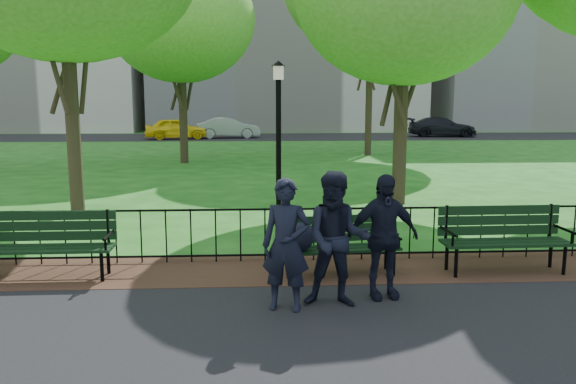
{
  "coord_description": "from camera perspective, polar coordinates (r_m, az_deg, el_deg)",
  "views": [
    {
      "loc": [
        -0.71,
        -6.93,
        2.61
      ],
      "look_at": [
        -0.25,
        1.5,
        1.24
      ],
      "focal_mm": 35.0,
      "sensor_mm": 36.0,
      "label": 1
    }
  ],
  "objects": [
    {
      "name": "ground",
      "position": [
        7.44,
        2.61,
        -11.35
      ],
      "size": [
        120.0,
        120.0,
        0.0
      ],
      "primitive_type": "plane",
      "color": "#1D5B18"
    },
    {
      "name": "dirt_strip",
      "position": [
        8.85,
        1.64,
        -7.86
      ],
      "size": [
        60.0,
        1.6,
        0.01
      ],
      "primitive_type": "cube",
      "color": "#382417",
      "rests_on": "ground"
    },
    {
      "name": "far_street",
      "position": [
        42.02,
        -2.15,
        5.62
      ],
      "size": [
        70.0,
        9.0,
        0.01
      ],
      "primitive_type": "cube",
      "color": "black",
      "rests_on": "ground"
    },
    {
      "name": "iron_fence",
      "position": [
        9.2,
        1.4,
        -4.06
      ],
      "size": [
        24.06,
        0.06,
        1.0
      ],
      "color": "black",
      "rests_on": "ground"
    },
    {
      "name": "apartment_east",
      "position": [
        61.8,
        23.65,
        17.18
      ],
      "size": [
        20.0,
        15.0,
        24.0
      ],
      "primitive_type": "cube",
      "color": "silver",
      "rests_on": "ground"
    },
    {
      "name": "park_bench_main",
      "position": [
        8.38,
        3.71,
        -4.69
      ],
      "size": [
        1.76,
        0.75,
        0.97
      ],
      "rotation": [
        0.0,
        0.0,
        0.13
      ],
      "color": "black",
      "rests_on": "ground"
    },
    {
      "name": "park_bench_left_a",
      "position": [
        9.06,
        -23.06,
        -4.28
      ],
      "size": [
        1.9,
        0.61,
        1.07
      ],
      "rotation": [
        0.0,
        0.0,
        0.01
      ],
      "color": "black",
      "rests_on": "ground"
    },
    {
      "name": "park_bench_right_a",
      "position": [
        9.26,
        20.99,
        -3.79
      ],
      "size": [
        1.95,
        0.65,
        1.1
      ],
      "rotation": [
        0.0,
        0.0,
        0.02
      ],
      "color": "black",
      "rests_on": "ground"
    },
    {
      "name": "lamppost",
      "position": [
        12.23,
        -0.97,
        5.81
      ],
      "size": [
        0.31,
        0.31,
        3.47
      ],
      "color": "black",
      "rests_on": "ground"
    },
    {
      "name": "tree_far_c",
      "position": [
        24.67,
        -10.88,
        16.89
      ],
      "size": [
        6.19,
        6.19,
        8.62
      ],
      "color": "#2D2116",
      "rests_on": "ground"
    },
    {
      "name": "person_left",
      "position": [
        7.0,
        -0.19,
        -5.4
      ],
      "size": [
        0.68,
        0.52,
        1.67
      ],
      "primitive_type": "imported",
      "rotation": [
        0.0,
        0.0,
        -0.22
      ],
      "color": "black",
      "rests_on": "asphalt_path"
    },
    {
      "name": "person_mid",
      "position": [
        7.15,
        5.0,
        -4.83
      ],
      "size": [
        0.9,
        0.56,
        1.74
      ],
      "primitive_type": "imported",
      "rotation": [
        0.0,
        0.0,
        -0.15
      ],
      "color": "black",
      "rests_on": "asphalt_path"
    },
    {
      "name": "person_right",
      "position": [
        7.54,
        9.6,
        -4.47
      ],
      "size": [
        1.02,
        0.53,
        1.67
      ],
      "primitive_type": "imported",
      "rotation": [
        0.0,
        0.0,
        0.14
      ],
      "color": "black",
      "rests_on": "asphalt_path"
    },
    {
      "name": "taxi",
      "position": [
        40.07,
        -11.31,
        6.34
      ],
      "size": [
        4.58,
        2.58,
        1.47
      ],
      "primitive_type": "imported",
      "rotation": [
        0.0,
        0.0,
        1.78
      ],
      "color": "yellow",
      "rests_on": "far_street"
    },
    {
      "name": "sedan_silver",
      "position": [
        40.62,
        -6.15,
        6.51
      ],
      "size": [
        4.68,
        2.28,
        1.48
      ],
      "primitive_type": "imported",
      "rotation": [
        0.0,
        0.0,
        1.73
      ],
      "color": "#9D9FA4",
      "rests_on": "far_street"
    },
    {
      "name": "sedan_dark",
      "position": [
        43.57,
        15.38,
        6.39
      ],
      "size": [
        5.16,
        2.55,
        1.44
      ],
      "primitive_type": "imported",
      "rotation": [
        0.0,
        0.0,
        1.46
      ],
      "color": "black",
      "rests_on": "far_street"
    }
  ]
}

